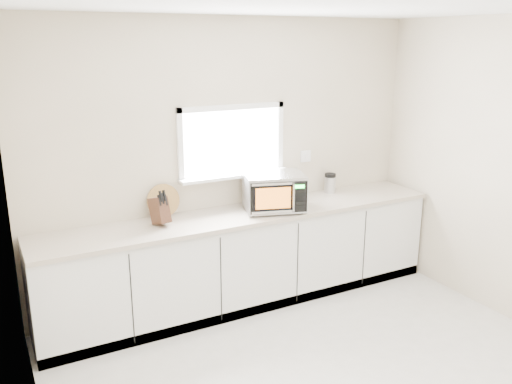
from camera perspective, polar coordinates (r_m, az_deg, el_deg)
back_wall at (r=5.24m, az=-2.60°, el=3.37°), size 4.00×0.17×2.70m
cabinets at (r=5.26m, az=-1.08°, el=-7.12°), size 3.92×0.60×0.88m
countertop at (r=5.09m, az=-1.06°, el=-2.38°), size 3.92×0.64×0.04m
microwave at (r=5.11m, az=1.93°, el=0.08°), size 0.65×0.57×0.36m
knife_block at (r=4.78m, az=-10.10°, el=-1.87°), size 0.16×0.24×0.32m
cutting_board at (r=5.00m, az=-9.73°, el=-0.89°), size 0.31×0.07×0.30m
coffee_grinder at (r=5.78m, az=7.80°, el=0.96°), size 0.15×0.15×0.21m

